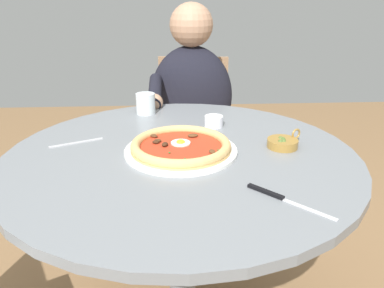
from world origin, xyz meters
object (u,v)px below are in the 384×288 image
(water_glass, at_px, (146,105))
(steak_knife, at_px, (277,196))
(ramekin_capers, at_px, (214,121))
(fork_utensil, at_px, (76,143))
(pizza_on_plate, at_px, (180,147))
(diner_person, at_px, (191,133))
(cafe_chair_diner, at_px, (192,123))
(dining_table, at_px, (181,192))
(olive_pan, at_px, (283,143))

(water_glass, relative_size, steak_knife, 0.48)
(ramekin_capers, relative_size, fork_utensil, 0.42)
(pizza_on_plate, relative_size, diner_person, 0.29)
(water_glass, relative_size, fork_utensil, 0.51)
(steak_knife, relative_size, diner_person, 0.14)
(cafe_chair_diner, bearing_deg, diner_person, -6.04)
(dining_table, xyz_separation_m, ramekin_capers, (-0.22, 0.12, 0.16))
(steak_knife, xyz_separation_m, olive_pan, (-0.29, 0.10, 0.01))
(olive_pan, bearing_deg, diner_person, -162.15)
(olive_pan, distance_m, cafe_chair_diner, 0.94)
(steak_knife, height_order, olive_pan, olive_pan)
(pizza_on_plate, xyz_separation_m, cafe_chair_diner, (-0.91, 0.09, -0.24))
(dining_table, height_order, pizza_on_plate, pizza_on_plate)
(fork_utensil, distance_m, cafe_chair_diner, 0.94)
(ramekin_capers, xyz_separation_m, cafe_chair_diner, (-0.68, -0.04, -0.24))
(olive_pan, relative_size, fork_utensil, 0.72)
(water_glass, bearing_deg, ramekin_capers, 56.25)
(diner_person, height_order, cafe_chair_diner, diner_person)
(pizza_on_plate, xyz_separation_m, water_glass, (-0.38, -0.12, 0.02))
(ramekin_capers, bearing_deg, pizza_on_plate, -28.82)
(ramekin_capers, relative_size, diner_person, 0.06)
(dining_table, height_order, fork_utensil, fork_utensil)
(water_glass, xyz_separation_m, ramekin_capers, (0.16, 0.24, -0.01))
(fork_utensil, bearing_deg, dining_table, 74.67)
(dining_table, height_order, olive_pan, olive_pan)
(dining_table, distance_m, pizza_on_plate, 0.15)
(water_glass, distance_m, olive_pan, 0.56)
(dining_table, height_order, steak_knife, steak_knife)
(steak_knife, relative_size, olive_pan, 1.48)
(fork_utensil, bearing_deg, cafe_chair_diner, 153.56)
(water_glass, height_order, olive_pan, water_glass)
(water_glass, distance_m, diner_person, 0.50)
(water_glass, xyz_separation_m, cafe_chair_diner, (-0.52, 0.21, -0.26))
(fork_utensil, distance_m, diner_person, 0.81)
(olive_pan, relative_size, cafe_chair_diner, 0.13)
(olive_pan, xyz_separation_m, fork_utensil, (-0.07, -0.63, -0.01))
(olive_pan, bearing_deg, dining_table, -85.97)
(fork_utensil, bearing_deg, water_glass, 146.13)
(water_glass, bearing_deg, cafe_chair_diner, 158.24)
(diner_person, bearing_deg, fork_utensil, -30.15)
(steak_knife, height_order, cafe_chair_diner, cafe_chair_diner)
(water_glass, xyz_separation_m, fork_utensil, (0.29, -0.20, -0.03))
(dining_table, xyz_separation_m, water_glass, (-0.38, -0.12, 0.17))
(dining_table, bearing_deg, cafe_chair_diner, 174.67)
(olive_pan, bearing_deg, pizza_on_plate, -85.64)
(water_glass, relative_size, ramekin_capers, 1.22)
(pizza_on_plate, relative_size, ramekin_capers, 5.13)
(dining_table, bearing_deg, water_glass, -162.06)
(dining_table, relative_size, cafe_chair_diner, 1.22)
(steak_knife, height_order, diner_person, diner_person)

